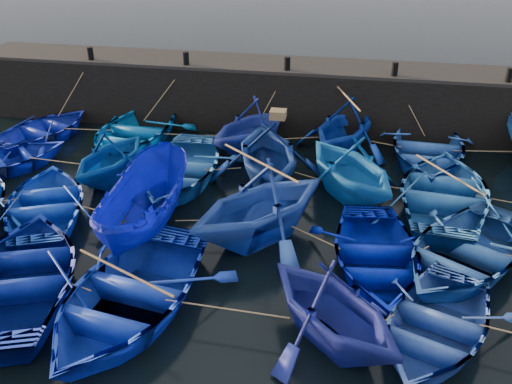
# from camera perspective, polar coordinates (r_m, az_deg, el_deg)

# --- Properties ---
(ground) EXTENTS (120.00, 120.00, 0.00)m
(ground) POSITION_cam_1_polar(r_m,az_deg,el_deg) (14.84, -2.31, -8.15)
(ground) COLOR black
(ground) RESTS_ON ground
(quay_wall) EXTENTS (26.00, 2.50, 2.50)m
(quay_wall) POSITION_cam_1_polar(r_m,az_deg,el_deg) (23.54, 3.34, 9.48)
(quay_wall) COLOR black
(quay_wall) RESTS_ON ground
(quay_top) EXTENTS (26.00, 2.50, 0.12)m
(quay_top) POSITION_cam_1_polar(r_m,az_deg,el_deg) (23.15, 3.43, 12.55)
(quay_top) COLOR black
(quay_top) RESTS_ON quay_wall
(bollard_0) EXTENTS (0.24, 0.24, 0.50)m
(bollard_0) POSITION_cam_1_polar(r_m,az_deg,el_deg) (24.53, -16.23, 13.17)
(bollard_0) COLOR black
(bollard_0) RESTS_ON quay_top
(bollard_1) EXTENTS (0.24, 0.24, 0.50)m
(bollard_1) POSITION_cam_1_polar(r_m,az_deg,el_deg) (23.06, -7.02, 13.13)
(bollard_1) COLOR black
(bollard_1) RESTS_ON quay_top
(bollard_2) EXTENTS (0.24, 0.24, 0.50)m
(bollard_2) POSITION_cam_1_polar(r_m,az_deg,el_deg) (22.21, 3.14, 12.71)
(bollard_2) COLOR black
(bollard_2) RESTS_ON quay_top
(bollard_3) EXTENTS (0.24, 0.24, 0.50)m
(bollard_3) POSITION_cam_1_polar(r_m,az_deg,el_deg) (22.07, 13.70, 11.86)
(bollard_3) COLOR black
(bollard_3) RESTS_ON quay_top
(bollard_4) EXTENTS (0.24, 0.24, 0.50)m
(bollard_4) POSITION_cam_1_polar(r_m,az_deg,el_deg) (22.64, 23.99, 10.66)
(bollard_4) COLOR black
(bollard_4) RESTS_ON quay_top
(boat_0) EXTENTS (4.44, 5.16, 0.90)m
(boat_0) POSITION_cam_1_polar(r_m,az_deg,el_deg) (23.82, -20.47, 5.89)
(boat_0) COLOR #101F9B
(boat_0) RESTS_ON ground
(boat_1) EXTENTS (4.34, 5.72, 1.12)m
(boat_1) POSITION_cam_1_polar(r_m,az_deg,el_deg) (22.32, -12.24, 5.91)
(boat_1) COLOR #0660BA
(boat_1) RESTS_ON ground
(boat_2) EXTENTS (4.91, 5.11, 2.08)m
(boat_2) POSITION_cam_1_polar(r_m,az_deg,el_deg) (21.12, -0.54, 6.68)
(boat_2) COLOR navy
(boat_2) RESTS_ON ground
(boat_3) EXTENTS (4.70, 5.04, 2.15)m
(boat_3) POSITION_cam_1_polar(r_m,az_deg,el_deg) (21.24, 8.85, 6.57)
(boat_3) COLOR #0A2D97
(boat_3) RESTS_ON ground
(boat_4) EXTENTS (4.06, 5.54, 1.12)m
(boat_4) POSITION_cam_1_polar(r_m,az_deg,el_deg) (21.26, 16.75, 4.18)
(boat_4) COLOR #1F4998
(boat_4) RESTS_ON ground
(boat_6) EXTENTS (5.07, 5.15, 0.88)m
(boat_6) POSITION_cam_1_polar(r_m,az_deg,el_deg) (21.70, -23.70, 3.08)
(boat_6) COLOR #1026B8
(boat_6) RESTS_ON ground
(boat_7) EXTENTS (3.83, 4.22, 1.93)m
(boat_7) POSITION_cam_1_polar(r_m,az_deg,el_deg) (19.43, -14.33, 3.54)
(boat_7) COLOR navy
(boat_7) RESTS_ON ground
(boat_8) EXTENTS (3.82, 5.31, 1.10)m
(boat_8) POSITION_cam_1_polar(r_m,az_deg,el_deg) (19.11, -7.78, 2.38)
(boat_8) COLOR blue
(boat_8) RESTS_ON ground
(boat_9) EXTENTS (5.01, 5.43, 2.38)m
(boat_9) POSITION_cam_1_polar(r_m,az_deg,el_deg) (18.53, 1.22, 3.99)
(boat_9) COLOR navy
(boat_9) RESTS_ON ground
(boat_10) EXTENTS (5.49, 5.63, 2.25)m
(boat_10) POSITION_cam_1_polar(r_m,az_deg,el_deg) (17.99, 9.48, 2.58)
(boat_10) COLOR blue
(boat_10) RESTS_ON ground
(boat_11) EXTENTS (4.66, 6.09, 1.18)m
(boat_11) POSITION_cam_1_polar(r_m,az_deg,el_deg) (18.27, 18.44, -0.03)
(boat_11) COLOR #1F5AA2
(boat_11) RESTS_ON ground
(boat_14) EXTENTS (5.05, 5.79, 1.00)m
(boat_14) POSITION_cam_1_polar(r_m,az_deg,el_deg) (18.03, -20.20, -1.06)
(boat_14) COLOR #0D35BF
(boat_14) RESTS_ON ground
(boat_15) EXTENTS (1.87, 4.94, 1.91)m
(boat_15) POSITION_cam_1_polar(r_m,az_deg,el_deg) (16.21, -11.19, -1.31)
(boat_15) COLOR #070F97
(boat_15) RESTS_ON ground
(boat_16) EXTENTS (5.93, 5.99, 2.39)m
(boat_16) POSITION_cam_1_polar(r_m,az_deg,el_deg) (15.52, 0.36, -1.10)
(boat_16) COLOR #1F42A1
(boat_16) RESTS_ON ground
(boat_17) EXTENTS (3.87, 5.04, 0.97)m
(boat_17) POSITION_cam_1_polar(r_m,az_deg,el_deg) (14.99, 11.86, -6.14)
(boat_17) COLOR #0012A2
(boat_17) RESTS_ON ground
(boat_18) EXTENTS (5.91, 6.39, 1.08)m
(boat_18) POSITION_cam_1_polar(r_m,az_deg,el_deg) (15.69, 20.15, -5.49)
(boat_18) COLOR #275599
(boat_18) RESTS_ON ground
(boat_21) EXTENTS (5.53, 6.47, 1.13)m
(boat_21) POSITION_cam_1_polar(r_m,az_deg,el_deg) (14.92, -22.19, -7.66)
(boat_21) COLOR navy
(boat_21) RESTS_ON ground
(boat_22) EXTENTS (4.87, 6.21, 1.17)m
(boat_22) POSITION_cam_1_polar(r_m,az_deg,el_deg) (13.54, -12.73, -9.92)
(boat_22) COLOR #1231C2
(boat_22) RESTS_ON ground
(boat_23) EXTENTS (5.04, 5.02, 2.01)m
(boat_23) POSITION_cam_1_polar(r_m,az_deg,el_deg) (12.32, 7.70, -11.29)
(boat_23) COLOR navy
(boat_23) RESTS_ON ground
(boat_24) EXTENTS (4.49, 5.22, 0.91)m
(boat_24) POSITION_cam_1_polar(r_m,az_deg,el_deg) (13.25, 17.51, -12.39)
(boat_24) COLOR blue
(boat_24) RESTS_ON ground
(wooden_crate) EXTENTS (0.50, 0.44, 0.28)m
(wooden_crate) POSITION_cam_1_polar(r_m,az_deg,el_deg) (17.98, 2.22, 7.77)
(wooden_crate) COLOR brown
(wooden_crate) RESTS_ON boat_9
(mooring_ropes) EXTENTS (18.44, 11.64, 2.10)m
(mooring_ropes) POSITION_cam_1_polar(r_m,az_deg,el_deg) (18.45, 2.21, 2.75)
(mooring_ropes) COLOR tan
(mooring_ropes) RESTS_ON ground
(loose_oars) EXTENTS (9.91, 12.23, 1.28)m
(loose_oars) POSITION_cam_1_polar(r_m,az_deg,el_deg) (16.35, 5.43, 2.57)
(loose_oars) COLOR #99724C
(loose_oars) RESTS_ON ground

